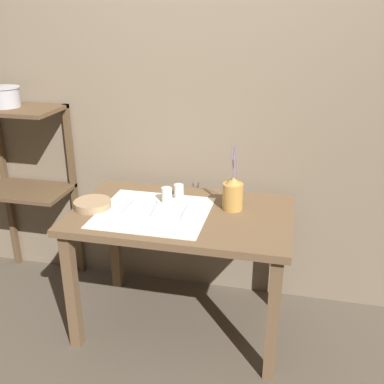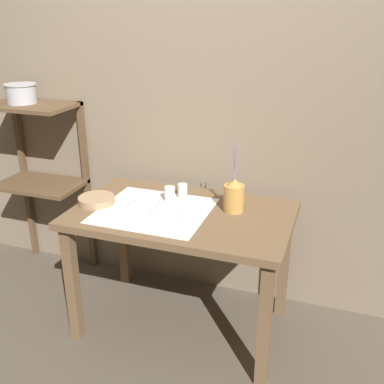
% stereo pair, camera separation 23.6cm
% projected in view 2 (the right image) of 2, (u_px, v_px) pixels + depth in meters
% --- Properties ---
extents(ground_plane, '(12.00, 12.00, 0.00)m').
position_uv_depth(ground_plane, '(183.00, 323.00, 2.71)').
color(ground_plane, brown).
extents(stone_wall_back, '(7.00, 0.06, 2.40)m').
position_uv_depth(stone_wall_back, '(209.00, 110.00, 2.67)').
color(stone_wall_back, '#7A6B56').
rests_on(stone_wall_back, ground_plane).
extents(wooden_table, '(1.19, 0.73, 0.74)m').
position_uv_depth(wooden_table, '(182.00, 228.00, 2.47)').
color(wooden_table, brown).
rests_on(wooden_table, ground_plane).
extents(wooden_shelf_unit, '(0.55, 0.35, 1.21)m').
position_uv_depth(wooden_shelf_unit, '(41.00, 157.00, 2.98)').
color(wooden_shelf_unit, brown).
rests_on(wooden_shelf_unit, ground_plane).
extents(linen_cloth, '(0.59, 0.53, 0.00)m').
position_uv_depth(linen_cloth, '(154.00, 210.00, 2.44)').
color(linen_cloth, silver).
rests_on(linen_cloth, wooden_table).
extents(pitcher_with_flowers, '(0.11, 0.11, 0.38)m').
position_uv_depth(pitcher_with_flowers, '(234.00, 196.00, 2.40)').
color(pitcher_with_flowers, '#B7843D').
rests_on(pitcher_with_flowers, wooden_table).
extents(wooden_bowl, '(0.20, 0.20, 0.04)m').
position_uv_depth(wooden_bowl, '(96.00, 200.00, 2.52)').
color(wooden_bowl, '#9E7F5B').
rests_on(wooden_bowl, wooden_table).
extents(glass_tumbler_near, '(0.06, 0.06, 0.09)m').
position_uv_depth(glass_tumbler_near, '(170.00, 194.00, 2.54)').
color(glass_tumbler_near, silver).
rests_on(glass_tumbler_near, wooden_table).
extents(glass_tumbler_far, '(0.06, 0.06, 0.08)m').
position_uv_depth(glass_tumbler_far, '(183.00, 191.00, 2.59)').
color(glass_tumbler_far, silver).
rests_on(glass_tumbler_far, wooden_table).
extents(fork_outer, '(0.02, 0.21, 0.00)m').
position_uv_depth(fork_outer, '(130.00, 203.00, 2.52)').
color(fork_outer, '#A8A8AD').
rests_on(fork_outer, wooden_table).
extents(spoon_inner, '(0.03, 0.22, 0.02)m').
position_uv_depth(spoon_inner, '(158.00, 203.00, 2.51)').
color(spoon_inner, '#A8A8AD').
rests_on(spoon_inner, wooden_table).
extents(knife_center, '(0.02, 0.21, 0.00)m').
position_uv_depth(knife_center, '(184.00, 212.00, 2.41)').
color(knife_center, '#A8A8AD').
rests_on(knife_center, wooden_table).
extents(metal_pot_large, '(0.20, 0.20, 0.12)m').
position_uv_depth(metal_pot_large, '(21.00, 93.00, 2.80)').
color(metal_pot_large, '#A8A8AD').
rests_on(metal_pot_large, wooden_shelf_unit).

